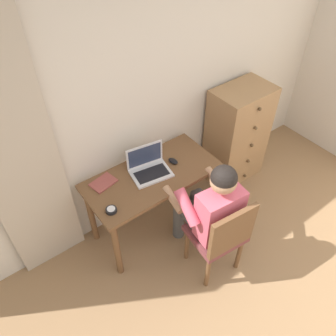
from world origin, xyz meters
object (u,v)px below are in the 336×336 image
(laptop, at_px, (149,167))
(notebook_pad, at_px, (103,183))
(desk, at_px, (152,184))
(person_seated, at_px, (209,206))
(computer_mouse, at_px, (173,161))
(desk_clock, at_px, (111,210))
(dresser, at_px, (237,135))
(chair, at_px, (221,235))

(laptop, relative_size, notebook_pad, 1.79)
(desk, distance_m, person_seated, 0.58)
(computer_mouse, relative_size, notebook_pad, 0.48)
(notebook_pad, bearing_deg, person_seated, -61.81)
(notebook_pad, bearing_deg, desk_clock, -119.13)
(desk, xyz_separation_m, computer_mouse, (0.25, 0.02, 0.13))
(dresser, bearing_deg, notebook_pad, 177.49)
(dresser, xyz_separation_m, notebook_pad, (-1.57, 0.07, 0.18))
(desk_clock, distance_m, notebook_pad, 0.32)
(laptop, xyz_separation_m, notebook_pad, (-0.39, 0.12, -0.05))
(computer_mouse, distance_m, desk_clock, 0.75)
(desk_clock, bearing_deg, chair, -41.25)
(dresser, xyz_separation_m, laptop, (-1.17, -0.05, 0.23))
(laptop, height_order, desk_clock, laptop)
(laptop, height_order, notebook_pad, laptop)
(person_seated, relative_size, laptop, 3.23)
(dresser, height_order, laptop, dresser)
(desk, height_order, person_seated, person_seated)
(chair, xyz_separation_m, laptop, (-0.17, 0.77, 0.28))
(person_seated, height_order, laptop, person_seated)
(person_seated, distance_m, computer_mouse, 0.56)
(desk, relative_size, desk_clock, 13.27)
(dresser, bearing_deg, desk, -175.31)
(laptop, distance_m, computer_mouse, 0.25)
(desk, bearing_deg, dresser, 4.69)
(desk, xyz_separation_m, notebook_pad, (-0.39, 0.17, 0.12))
(desk, height_order, notebook_pad, notebook_pad)
(desk, distance_m, laptop, 0.17)
(person_seated, relative_size, notebook_pad, 5.78)
(computer_mouse, height_order, desk_clock, computer_mouse)
(chair, distance_m, desk_clock, 0.92)
(person_seated, relative_size, desk_clock, 13.49)
(laptop, xyz_separation_m, desk_clock, (-0.49, -0.19, -0.04))
(person_seated, bearing_deg, desk_clock, 149.61)
(computer_mouse, height_order, notebook_pad, computer_mouse)
(desk, relative_size, chair, 1.33)
(laptop, bearing_deg, notebook_pad, 163.69)
(desk, bearing_deg, notebook_pad, 157.03)
(computer_mouse, bearing_deg, notebook_pad, 157.18)
(chair, relative_size, computer_mouse, 8.96)
(person_seated, bearing_deg, chair, -95.15)
(person_seated, distance_m, desk_clock, 0.79)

